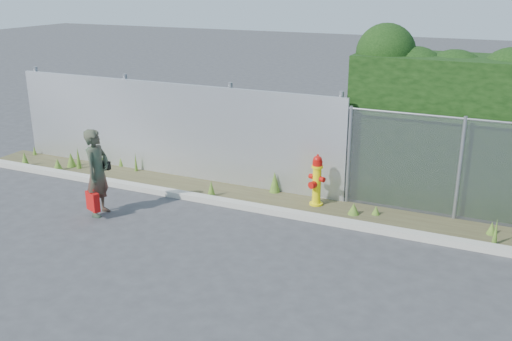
{
  "coord_description": "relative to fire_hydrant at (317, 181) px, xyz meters",
  "views": [
    {
      "loc": [
        3.93,
        -7.88,
        4.44
      ],
      "look_at": [
        -0.3,
        1.4,
        1.0
      ],
      "focal_mm": 40.0,
      "sensor_mm": 36.0,
      "label": 1
    }
  ],
  "objects": [
    {
      "name": "red_tote_bag",
      "position": [
        -3.72,
        -2.42,
        -0.18
      ],
      "size": [
        0.34,
        0.12,
        0.44
      ],
      "rotation": [
        0.0,
        0.0,
        -0.4
      ],
      "color": "#B9120A"
    },
    {
      "name": "fire_hydrant",
      "position": [
        0.0,
        0.0,
        0.0
      ],
      "size": [
        0.37,
        0.33,
        1.1
      ],
      "rotation": [
        0.0,
        0.0,
        -0.35
      ],
      "color": "yellow",
      "rests_on": "ground"
    },
    {
      "name": "woman",
      "position": [
        -3.74,
        -2.19,
        0.33
      ],
      "size": [
        0.49,
        0.68,
        1.73
      ],
      "primitive_type": "imported",
      "rotation": [
        0.0,
        0.0,
        1.7
      ],
      "color": "#106843",
      "rests_on": "ground"
    },
    {
      "name": "corrugated_fence",
      "position": [
        -3.78,
        0.45,
        0.57
      ],
      "size": [
        8.5,
        0.21,
        2.3
      ],
      "color": "silver",
      "rests_on": "ground"
    },
    {
      "name": "black_shoulder_bag",
      "position": [
        -3.71,
        -1.99,
        0.43
      ],
      "size": [
        0.22,
        0.09,
        0.17
      ],
      "rotation": [
        0.0,
        0.0,
        -0.03
      ],
      "color": "black"
    },
    {
      "name": "ground",
      "position": [
        -0.53,
        -2.55,
        -0.53
      ],
      "size": [
        80.0,
        80.0,
        0.0
      ],
      "primitive_type": "plane",
      "color": "#39393C",
      "rests_on": "ground"
    },
    {
      "name": "weed_strip",
      "position": [
        -0.73,
        -0.13,
        -0.43
      ],
      "size": [
        16.0,
        1.26,
        0.54
      ],
      "color": "#464128",
      "rests_on": "ground"
    },
    {
      "name": "curb",
      "position": [
        -0.53,
        -0.75,
        -0.47
      ],
      "size": [
        16.0,
        0.22,
        0.12
      ],
      "primitive_type": "cube",
      "color": "#AFAC9E",
      "rests_on": "ground"
    }
  ]
}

